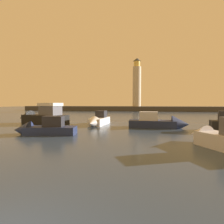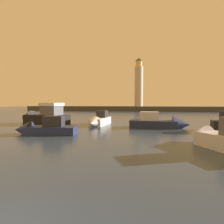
% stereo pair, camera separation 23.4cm
% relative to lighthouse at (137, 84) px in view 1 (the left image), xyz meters
% --- Properties ---
extents(ground_plane, '(220.00, 220.00, 0.00)m').
position_rel_lighthouse_xyz_m(ground_plane, '(-1.20, -33.39, -10.51)').
color(ground_plane, '#2D3D51').
extents(breakwater, '(88.72, 6.07, 1.79)m').
position_rel_lighthouse_xyz_m(breakwater, '(-1.20, 0.00, -9.62)').
color(breakwater, '#423F3D').
rests_on(breakwater, ground_plane).
extents(lighthouse, '(3.13, 3.13, 18.42)m').
position_rel_lighthouse_xyz_m(lighthouse, '(0.00, 0.00, 0.00)').
color(lighthouse, beige).
rests_on(lighthouse, breakwater).
extents(motorboat_0, '(4.31, 6.11, 2.47)m').
position_rel_lighthouse_xyz_m(motorboat_0, '(7.25, -56.18, -9.82)').
color(motorboat_0, silver).
rests_on(motorboat_0, ground_plane).
extents(motorboat_2, '(8.77, 4.29, 3.52)m').
position_rel_lighthouse_xyz_m(motorboat_2, '(-12.78, -45.22, -9.48)').
color(motorboat_2, black).
rests_on(motorboat_2, ground_plane).
extents(motorboat_3, '(2.22, 6.16, 2.23)m').
position_rel_lighthouse_xyz_m(motorboat_3, '(-4.02, -45.46, -9.87)').
color(motorboat_3, white).
rests_on(motorboat_3, ground_plane).
extents(motorboat_5, '(6.22, 2.56, 2.23)m').
position_rel_lighthouse_xyz_m(motorboat_5, '(-7.74, -53.34, -9.96)').
color(motorboat_5, '#1E284C').
rests_on(motorboat_5, ground_plane).
extents(motorboat_6, '(7.24, 2.52, 2.55)m').
position_rel_lighthouse_xyz_m(motorboat_6, '(4.40, -46.65, -9.89)').
color(motorboat_6, '#1E284C').
rests_on(motorboat_6, ground_plane).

